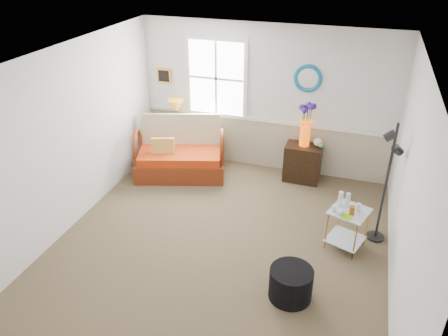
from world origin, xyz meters
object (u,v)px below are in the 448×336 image
(side_table, at_px, (347,229))
(loveseat, at_px, (180,149))
(lamp_stand, at_px, (176,143))
(floor_lamp, at_px, (386,184))
(cabinet, at_px, (303,163))
(ottoman, at_px, (291,284))

(side_table, bearing_deg, loveseat, 157.77)
(lamp_stand, xyz_separation_m, floor_lamp, (3.72, -1.43, 0.56))
(cabinet, relative_size, floor_lamp, 0.37)
(loveseat, height_order, cabinet, loveseat)
(lamp_stand, bearing_deg, loveseat, -59.88)
(lamp_stand, height_order, side_table, lamp_stand)
(loveseat, distance_m, lamp_stand, 0.67)
(side_table, xyz_separation_m, floor_lamp, (0.41, 0.35, 0.59))
(ottoman, bearing_deg, loveseat, 135.55)
(cabinet, xyz_separation_m, ottoman, (0.33, -2.87, -0.13))
(loveseat, xyz_separation_m, ottoman, (2.44, -2.40, -0.31))
(side_table, distance_m, ottoman, 1.30)
(lamp_stand, xyz_separation_m, ottoman, (2.77, -2.95, -0.13))
(lamp_stand, distance_m, ottoman, 4.05)
(cabinet, xyz_separation_m, side_table, (0.88, -1.69, -0.03))
(loveseat, xyz_separation_m, side_table, (2.99, -1.22, -0.21))
(floor_lamp, height_order, ottoman, floor_lamp)
(loveseat, xyz_separation_m, floor_lamp, (3.40, -0.87, 0.38))
(lamp_stand, bearing_deg, cabinet, -2.01)
(loveseat, bearing_deg, side_table, -39.56)
(lamp_stand, distance_m, cabinet, 2.43)
(lamp_stand, distance_m, side_table, 3.76)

